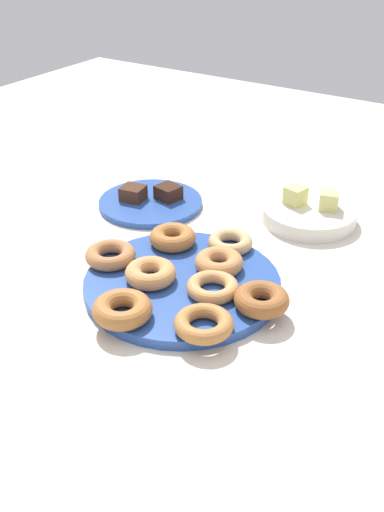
% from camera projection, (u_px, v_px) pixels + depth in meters
% --- Properties ---
extents(ground_plane, '(2.40, 2.40, 0.00)m').
position_uv_depth(ground_plane, '(182.00, 288.00, 1.01)').
color(ground_plane, beige).
extents(donut_plate, '(0.33, 0.33, 0.02)m').
position_uv_depth(donut_plate, '(182.00, 284.00, 1.01)').
color(donut_plate, '#284C9E').
rests_on(donut_plate, ground_plane).
extents(donut_0, '(0.13, 0.13, 0.03)m').
position_uv_depth(donut_0, '(122.00, 309.00, 0.91)').
color(donut_0, '#AD6B33').
rests_on(donut_0, donut_plate).
extents(donut_1, '(0.09, 0.09, 0.03)m').
position_uv_depth(donut_1, '(219.00, 262.00, 1.02)').
color(donut_1, '#C6844C').
rests_on(donut_1, donut_plate).
extents(donut_2, '(0.12, 0.12, 0.03)m').
position_uv_depth(donut_2, '(150.00, 273.00, 0.99)').
color(donut_2, tan).
rests_on(donut_2, donut_plate).
extents(donut_3, '(0.11, 0.11, 0.02)m').
position_uv_depth(donut_3, '(213.00, 287.00, 0.96)').
color(donut_3, tan).
rests_on(donut_3, donut_plate).
extents(donut_4, '(0.11, 0.11, 0.03)m').
position_uv_depth(donut_4, '(173.00, 237.00, 1.10)').
color(donut_4, '#AD6B33').
rests_on(donut_4, donut_plate).
extents(donut_5, '(0.12, 0.12, 0.03)m').
position_uv_depth(donut_5, '(262.00, 299.00, 0.93)').
color(donut_5, '#995B2D').
rests_on(donut_5, donut_plate).
extents(donut_6, '(0.12, 0.12, 0.02)m').
position_uv_depth(donut_6, '(110.00, 255.00, 1.05)').
color(donut_6, '#B27547').
rests_on(donut_6, donut_plate).
extents(donut_7, '(0.12, 0.12, 0.02)m').
position_uv_depth(donut_7, '(204.00, 324.00, 0.88)').
color(donut_7, '#BC7A3D').
rests_on(donut_7, donut_plate).
extents(donut_8, '(0.10, 0.10, 0.02)m').
position_uv_depth(donut_8, '(230.00, 242.00, 1.09)').
color(donut_8, tan).
rests_on(donut_8, donut_plate).
extents(cake_plate, '(0.22, 0.22, 0.01)m').
position_uv_depth(cake_plate, '(151.00, 203.00, 1.28)').
color(cake_plate, '#284C9E').
rests_on(cake_plate, ground_plane).
extents(brownie_near, '(0.05, 0.05, 0.03)m').
position_uv_depth(brownie_near, '(133.00, 193.00, 1.27)').
color(brownie_near, '#472819').
rests_on(brownie_near, cake_plate).
extents(brownie_far, '(0.05, 0.05, 0.03)m').
position_uv_depth(brownie_far, '(168.00, 192.00, 1.27)').
color(brownie_far, '#381E14').
rests_on(brownie_far, cake_plate).
extents(fruit_bowl, '(0.19, 0.19, 0.03)m').
position_uv_depth(fruit_bowl, '(309.00, 214.00, 1.21)').
color(fruit_bowl, silver).
rests_on(fruit_bowl, ground_plane).
extents(melon_chunk_left, '(0.04, 0.04, 0.04)m').
position_uv_depth(melon_chunk_left, '(295.00, 196.00, 1.21)').
color(melon_chunk_left, '#DBD67A').
rests_on(melon_chunk_left, fruit_bowl).
extents(melon_chunk_right, '(0.05, 0.05, 0.04)m').
position_uv_depth(melon_chunk_right, '(329.00, 201.00, 1.19)').
color(melon_chunk_right, '#DBD67A').
rests_on(melon_chunk_right, fruit_bowl).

